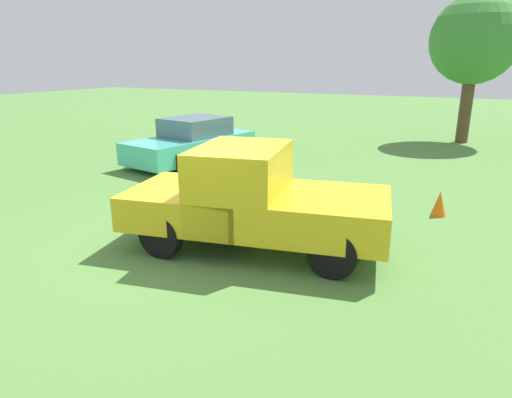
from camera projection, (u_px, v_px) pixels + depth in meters
name	position (u px, v px, depth m)	size (l,w,h in m)	color
ground_plane	(201.00, 244.00, 8.15)	(80.00, 80.00, 0.00)	#54843D
pickup_truck	(250.00, 196.00, 7.80)	(4.81, 2.78, 1.82)	black
sedan_near	(192.00, 142.00, 14.69)	(2.75, 4.77, 1.46)	black
tree_back_left	(475.00, 41.00, 17.36)	(3.41, 3.41, 5.74)	brown
traffic_cone	(439.00, 204.00, 9.60)	(0.32, 0.32, 0.55)	orange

